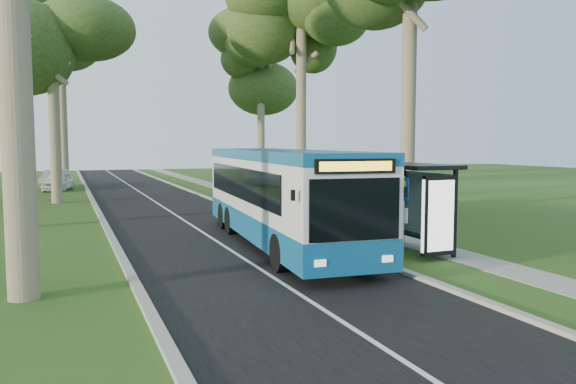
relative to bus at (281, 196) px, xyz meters
name	(u,v)px	position (x,y,z in m)	size (l,w,h in m)	color
ground	(323,243)	(1.62, -0.06, -1.73)	(120.00, 120.00, 0.00)	#274A17
road	(174,214)	(-1.88, 9.94, -1.72)	(7.00, 100.00, 0.02)	black
kerb_east	(241,210)	(1.62, 9.94, -1.67)	(0.25, 100.00, 0.12)	#9E9B93
kerb_west	(101,217)	(-5.38, 9.94, -1.67)	(0.25, 100.00, 0.12)	#9E9B93
centre_line	(174,214)	(-1.88, 9.94, -1.70)	(0.12, 100.00, 0.01)	white
footpath	(294,209)	(4.62, 9.94, -1.72)	(1.50, 100.00, 0.02)	gray
bus	(281,196)	(0.00, 0.00, 0.00)	(3.60, 12.73, 3.33)	white
bus_stop_sign	(403,212)	(1.93, -4.62, -0.09)	(0.16, 0.36, 2.64)	gray
bus_shelter	(422,191)	(3.71, -3.01, 0.32)	(1.85, 3.38, 2.89)	black
litter_bin	(270,208)	(2.21, 7.24, -1.28)	(0.50, 0.50, 0.88)	black
car_white	(58,181)	(-7.39, 27.45, -1.03)	(1.64, 4.07, 1.39)	white
car_silver	(55,178)	(-7.66, 31.18, -1.02)	(1.49, 4.27, 1.41)	#989B9F
tree_west_c	(51,34)	(-7.38, 17.94, 8.18)	(5.20, 5.20, 13.36)	#7A6B56
tree_west_d	(23,27)	(-9.38, 27.94, 10.31)	(5.20, 5.20, 16.26)	#7A6B56
tree_west_e	(61,43)	(-6.88, 37.94, 10.92)	(5.20, 5.20, 17.10)	#7A6B56
tree_east_c	(301,21)	(8.42, 17.94, 10.13)	(5.20, 5.20, 16.01)	#7A6B56
tree_east_d	(261,61)	(9.62, 29.94, 9.12)	(5.20, 5.20, 14.64)	#7A6B56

